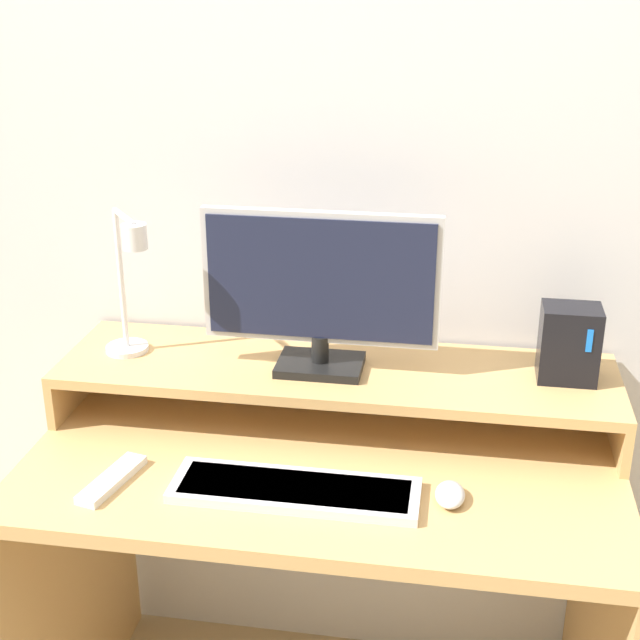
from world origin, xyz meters
The scene contains 9 objects.
wall_back centered at (0.00, 0.68, 1.25)m, with size 6.00×0.05×2.50m.
desk centered at (0.00, 0.32, 0.53)m, with size 1.17×0.65×0.75m.
monitor_shelf centered at (0.00, 0.49, 0.85)m, with size 1.17×0.32×0.12m.
monitor centered at (-0.03, 0.47, 1.05)m, with size 0.48×0.13×0.34m.
desk_lamp centered at (-0.43, 0.45, 1.04)m, with size 0.15×0.16×0.32m.
router_dock centered at (0.47, 0.51, 0.95)m, with size 0.12×0.09×0.16m.
keyboard centered at (-0.03, 0.18, 0.76)m, with size 0.46×0.14×0.02m.
mouse centered at (0.25, 0.20, 0.77)m, with size 0.05×0.09×0.03m.
remote_control centered at (-0.38, 0.16, 0.76)m, with size 0.08×0.18×0.02m.
Camera 1 is at (0.24, -1.19, 1.67)m, focal length 50.00 mm.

